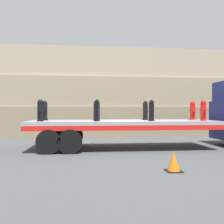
{
  "coord_description": "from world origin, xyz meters",
  "views": [
    {
      "loc": [
        -1.62,
        -11.08,
        1.67
      ],
      "look_at": [
        -0.48,
        0.0,
        1.64
      ],
      "focal_mm": 40.0,
      "sensor_mm": 36.0,
      "label": 1
    }
  ],
  "objects_px": {
    "flatbed_trailer": "(108,126)",
    "fire_hydrant_red_near_3": "(203,111)",
    "traffic_cone": "(174,162)",
    "fire_hydrant_black_far_1": "(96,111)",
    "fire_hydrant_black_far_0": "(45,111)",
    "fire_hydrant_red_far_3": "(193,111)",
    "fire_hydrant_black_near_2": "(151,111)",
    "fire_hydrant_black_near_0": "(40,111)",
    "fire_hydrant_black_near_1": "(97,111)",
    "fire_hydrant_black_far_2": "(145,111)"
  },
  "relations": [
    {
      "from": "fire_hydrant_black_far_0",
      "to": "fire_hydrant_red_far_3",
      "type": "xyz_separation_m",
      "value": [
        7.03,
        0.0,
        0.0
      ]
    },
    {
      "from": "fire_hydrant_black_far_0",
      "to": "fire_hydrant_black_far_2",
      "type": "height_order",
      "value": "same"
    },
    {
      "from": "fire_hydrant_black_far_0",
      "to": "traffic_cone",
      "type": "relative_size",
      "value": 1.68
    },
    {
      "from": "fire_hydrant_black_near_2",
      "to": "fire_hydrant_red_near_3",
      "type": "relative_size",
      "value": 1.0
    },
    {
      "from": "fire_hydrant_black_far_0",
      "to": "fire_hydrant_black_far_1",
      "type": "distance_m",
      "value": 2.34
    },
    {
      "from": "fire_hydrant_black_far_0",
      "to": "fire_hydrant_black_near_2",
      "type": "bearing_deg",
      "value": -13.41
    },
    {
      "from": "fire_hydrant_black_near_2",
      "to": "fire_hydrant_black_near_1",
      "type": "bearing_deg",
      "value": 180.0
    },
    {
      "from": "fire_hydrant_black_far_1",
      "to": "fire_hydrant_black_near_2",
      "type": "bearing_deg",
      "value": -25.5
    },
    {
      "from": "flatbed_trailer",
      "to": "traffic_cone",
      "type": "relative_size",
      "value": 15.19
    },
    {
      "from": "fire_hydrant_black_far_1",
      "to": "traffic_cone",
      "type": "xyz_separation_m",
      "value": [
        1.96,
        -4.95,
        -1.43
      ]
    },
    {
      "from": "fire_hydrant_red_near_3",
      "to": "fire_hydrant_red_far_3",
      "type": "relative_size",
      "value": 1.0
    },
    {
      "from": "fire_hydrant_black_near_1",
      "to": "fire_hydrant_black_far_0",
      "type": "bearing_deg",
      "value": 154.5
    },
    {
      "from": "fire_hydrant_black_far_0",
      "to": "fire_hydrant_red_far_3",
      "type": "distance_m",
      "value": 7.03
    },
    {
      "from": "flatbed_trailer",
      "to": "fire_hydrant_black_near_0",
      "type": "relative_size",
      "value": 9.07
    },
    {
      "from": "flatbed_trailer",
      "to": "fire_hydrant_black_far_0",
      "type": "height_order",
      "value": "fire_hydrant_black_far_0"
    },
    {
      "from": "fire_hydrant_black_far_1",
      "to": "fire_hydrant_black_near_2",
      "type": "relative_size",
      "value": 1.0
    },
    {
      "from": "fire_hydrant_black_near_0",
      "to": "fire_hydrant_black_far_1",
      "type": "bearing_deg",
      "value": 25.5
    },
    {
      "from": "fire_hydrant_black_far_2",
      "to": "fire_hydrant_black_near_1",
      "type": "bearing_deg",
      "value": -154.5
    },
    {
      "from": "traffic_cone",
      "to": "fire_hydrant_black_far_2",
      "type": "bearing_deg",
      "value": 85.61
    },
    {
      "from": "fire_hydrant_black_far_1",
      "to": "fire_hydrant_red_far_3",
      "type": "bearing_deg",
      "value": 0.0
    },
    {
      "from": "fire_hydrant_red_near_3",
      "to": "traffic_cone",
      "type": "xyz_separation_m",
      "value": [
        -2.72,
        -3.83,
        -1.43
      ]
    },
    {
      "from": "fire_hydrant_red_near_3",
      "to": "fire_hydrant_red_far_3",
      "type": "bearing_deg",
      "value": 90.0
    },
    {
      "from": "fire_hydrant_black_far_2",
      "to": "fire_hydrant_red_far_3",
      "type": "height_order",
      "value": "same"
    },
    {
      "from": "fire_hydrant_red_near_3",
      "to": "traffic_cone",
      "type": "height_order",
      "value": "fire_hydrant_red_near_3"
    },
    {
      "from": "fire_hydrant_black_near_2",
      "to": "traffic_cone",
      "type": "relative_size",
      "value": 1.68
    },
    {
      "from": "fire_hydrant_red_far_3",
      "to": "fire_hydrant_red_near_3",
      "type": "bearing_deg",
      "value": -90.0
    },
    {
      "from": "fire_hydrant_black_near_1",
      "to": "fire_hydrant_red_far_3",
      "type": "height_order",
      "value": "same"
    },
    {
      "from": "fire_hydrant_black_near_1",
      "to": "fire_hydrant_black_near_2",
      "type": "xyz_separation_m",
      "value": [
        2.34,
        0.0,
        0.0
      ]
    },
    {
      "from": "fire_hydrant_black_far_0",
      "to": "fire_hydrant_black_far_1",
      "type": "xyz_separation_m",
      "value": [
        2.34,
        0.0,
        0.0
      ]
    },
    {
      "from": "flatbed_trailer",
      "to": "fire_hydrant_black_far_1",
      "type": "bearing_deg",
      "value": 133.23
    },
    {
      "from": "fire_hydrant_black_far_1",
      "to": "fire_hydrant_red_near_3",
      "type": "bearing_deg",
      "value": -13.41
    },
    {
      "from": "fire_hydrant_black_near_1",
      "to": "traffic_cone",
      "type": "relative_size",
      "value": 1.68
    },
    {
      "from": "fire_hydrant_red_near_3",
      "to": "traffic_cone",
      "type": "relative_size",
      "value": 1.68
    },
    {
      "from": "flatbed_trailer",
      "to": "fire_hydrant_red_near_3",
      "type": "relative_size",
      "value": 9.07
    },
    {
      "from": "fire_hydrant_black_far_1",
      "to": "fire_hydrant_red_far_3",
      "type": "height_order",
      "value": "same"
    },
    {
      "from": "fire_hydrant_black_near_1",
      "to": "fire_hydrant_black_far_1",
      "type": "xyz_separation_m",
      "value": [
        0.0,
        1.12,
        0.0
      ]
    },
    {
      "from": "fire_hydrant_red_far_3",
      "to": "traffic_cone",
      "type": "xyz_separation_m",
      "value": [
        -2.72,
        -4.95,
        -1.43
      ]
    },
    {
      "from": "fire_hydrant_black_near_1",
      "to": "fire_hydrant_red_far_3",
      "type": "relative_size",
      "value": 1.0
    },
    {
      "from": "fire_hydrant_black_far_0",
      "to": "fire_hydrant_red_far_3",
      "type": "relative_size",
      "value": 1.0
    },
    {
      "from": "fire_hydrant_red_near_3",
      "to": "fire_hydrant_black_far_0",
      "type": "bearing_deg",
      "value": 170.97
    },
    {
      "from": "fire_hydrant_black_near_0",
      "to": "flatbed_trailer",
      "type": "bearing_deg",
      "value": 11.02
    },
    {
      "from": "fire_hydrant_red_near_3",
      "to": "traffic_cone",
      "type": "bearing_deg",
      "value": -125.39
    },
    {
      "from": "fire_hydrant_black_near_0",
      "to": "fire_hydrant_black_near_2",
      "type": "height_order",
      "value": "same"
    },
    {
      "from": "fire_hydrant_black_near_1",
      "to": "fire_hydrant_red_near_3",
      "type": "distance_m",
      "value": 4.68
    },
    {
      "from": "fire_hydrant_black_far_1",
      "to": "traffic_cone",
      "type": "height_order",
      "value": "fire_hydrant_black_far_1"
    },
    {
      "from": "traffic_cone",
      "to": "fire_hydrant_black_near_0",
      "type": "bearing_deg",
      "value": 138.33
    },
    {
      "from": "fire_hydrant_black_near_0",
      "to": "fire_hydrant_black_near_2",
      "type": "relative_size",
      "value": 1.0
    },
    {
      "from": "fire_hydrant_black_far_2",
      "to": "fire_hydrant_red_far_3",
      "type": "relative_size",
      "value": 1.0
    },
    {
      "from": "flatbed_trailer",
      "to": "fire_hydrant_black_near_1",
      "type": "distance_m",
      "value": 1.04
    },
    {
      "from": "fire_hydrant_black_near_0",
      "to": "fire_hydrant_black_far_0",
      "type": "height_order",
      "value": "same"
    }
  ]
}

